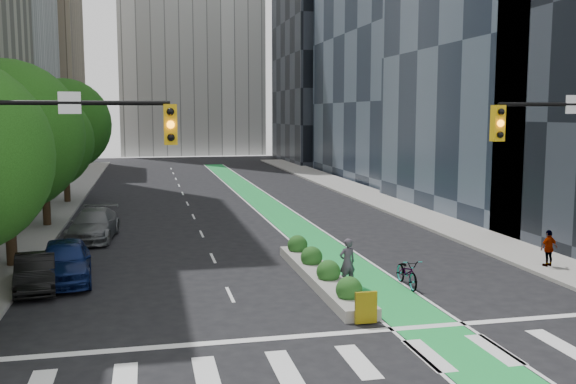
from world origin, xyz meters
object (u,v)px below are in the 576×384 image
median_planter (321,272)px  parked_car_left_far (94,225)px  pedestrian_far (549,248)px  bicycle (407,272)px  cyclist (347,262)px  parked_car_left_near (65,261)px  parked_car_left_mid (35,272)px

median_planter → parked_car_left_far: size_ratio=1.91×
median_planter → pedestrian_far: pedestrian_far is taller
bicycle → cyclist: size_ratio=1.14×
pedestrian_far → median_planter: bearing=-14.1°
cyclist → parked_car_left_near: cyclist is taller
median_planter → parked_car_left_mid: parked_car_left_mid is taller
parked_car_left_mid → pedestrian_far: bearing=-11.4°
parked_car_left_far → median_planter: bearing=-43.5°
median_planter → bicycle: size_ratio=4.88×
parked_car_left_mid → parked_car_left_far: parked_car_left_far is taller
bicycle → parked_car_left_far: bearing=138.7°
median_planter → parked_car_left_near: parked_car_left_near is taller
cyclist → parked_car_left_far: 15.31m
bicycle → parked_car_left_near: bearing=167.6°
bicycle → parked_car_left_mid: parked_car_left_mid is taller
pedestrian_far → bicycle: bearing=-3.0°
parked_car_left_near → parked_car_left_mid: (-0.94, -0.96, -0.16)m
parked_car_left_far → cyclist: bearing=-43.3°
bicycle → pedestrian_far: size_ratio=1.37×
cyclist → parked_car_left_mid: 11.65m
bicycle → parked_car_left_far: size_ratio=0.39×
bicycle → cyclist: cyclist is taller
bicycle → parked_car_left_mid: 13.91m
parked_car_left_near → parked_car_left_mid: bearing=-139.2°
median_planter → parked_car_left_near: bearing=167.6°
cyclist → parked_car_left_mid: (-11.47, 2.01, -0.26)m
parked_car_left_mid → parked_car_left_far: bearing=74.2°
median_planter → cyclist: cyclist is taller
cyclist → pedestrian_far: size_ratio=1.20×
parked_car_left_near → parked_car_left_far: bearing=82.2°
median_planter → parked_car_left_far: 14.17m
bicycle → pedestrian_far: (6.85, 1.20, 0.37)m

